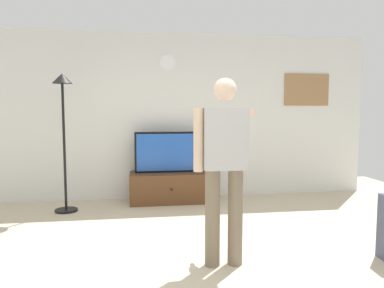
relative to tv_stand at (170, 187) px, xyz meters
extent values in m
plane|color=beige|center=(0.21, -2.60, -0.23)|extent=(8.40, 8.40, 0.00)
cube|color=silver|center=(0.21, 0.35, 1.12)|extent=(6.40, 0.10, 2.70)
cube|color=brown|center=(0.00, 0.00, 0.00)|extent=(1.26, 0.53, 0.47)
sphere|color=black|center=(0.00, -0.28, 0.02)|extent=(0.04, 0.04, 0.04)
cube|color=black|center=(0.00, 0.05, 0.56)|extent=(1.10, 0.06, 0.64)
cube|color=blue|center=(0.00, 0.02, 0.56)|extent=(1.04, 0.01, 0.58)
cylinder|color=white|center=(0.00, 0.29, 1.99)|extent=(0.25, 0.03, 0.25)
cube|color=#997047|center=(2.39, 0.30, 1.57)|extent=(0.79, 0.04, 0.54)
cylinder|color=black|center=(-1.53, -0.34, -0.22)|extent=(0.32, 0.32, 0.03)
cylinder|color=black|center=(-1.53, -0.34, 0.69)|extent=(0.04, 0.04, 1.80)
cone|color=black|center=(-1.53, -0.34, 1.66)|extent=(0.28, 0.28, 0.14)
cylinder|color=#7A6B56|center=(0.18, -2.49, 0.22)|extent=(0.14, 0.14, 0.92)
cylinder|color=#7A6B56|center=(0.40, -2.49, 0.22)|extent=(0.14, 0.14, 0.92)
cube|color=#B7B7B7|center=(0.29, -2.49, 0.96)|extent=(0.40, 0.22, 0.56)
sphere|color=beige|center=(0.29, -2.49, 1.41)|extent=(0.21, 0.21, 0.21)
cylinder|color=beige|center=(0.04, -2.49, 0.96)|extent=(0.09, 0.09, 0.58)
cylinder|color=beige|center=(0.53, -2.20, 1.20)|extent=(0.09, 0.58, 0.09)
cube|color=white|center=(0.53, -1.88, 1.20)|extent=(0.04, 0.12, 0.04)
camera|label=1|loc=(-0.51, -5.82, 1.23)|focal=34.95mm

